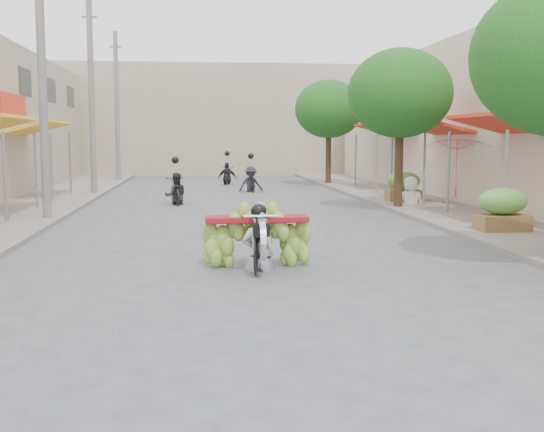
{
  "coord_description": "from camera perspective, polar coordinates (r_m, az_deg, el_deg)",
  "views": [
    {
      "loc": [
        -1.18,
        -7.73,
        2.34
      ],
      "look_at": [
        0.02,
        3.11,
        1.1
      ],
      "focal_mm": 45.0,
      "sensor_mm": 36.0,
      "label": 1
    }
  ],
  "objects": [
    {
      "name": "ground",
      "position": [
        8.16,
        2.29,
        -10.19
      ],
      "size": [
        120.0,
        120.0,
        0.0
      ],
      "primitive_type": "plane",
      "color": "#5B5B60",
      "rests_on": "ground"
    },
    {
      "name": "sidewalk_left",
      "position": [
        23.57,
        -20.58,
        0.53
      ],
      "size": [
        4.0,
        60.0,
        0.12
      ],
      "primitive_type": "cube",
      "color": "gray",
      "rests_on": "ground"
    },
    {
      "name": "sidewalk_right",
      "position": [
        24.26,
        13.42,
        0.93
      ],
      "size": [
        4.0,
        60.0,
        0.12
      ],
      "primitive_type": "cube",
      "color": "gray",
      "rests_on": "ground"
    },
    {
      "name": "far_building",
      "position": [
        45.76,
        -4.88,
        7.93
      ],
      "size": [
        20.0,
        6.0,
        7.0
      ],
      "primitive_type": "cube",
      "color": "tan",
      "rests_on": "ground"
    },
    {
      "name": "utility_pole_mid",
      "position": [
        20.24,
        -18.68,
        10.94
      ],
      "size": [
        0.6,
        0.24,
        8.0
      ],
      "color": "slate",
      "rests_on": "ground"
    },
    {
      "name": "utility_pole_far",
      "position": [
        29.08,
        -14.86,
        9.61
      ],
      "size": [
        0.6,
        0.24,
        8.0
      ],
      "color": "slate",
      "rests_on": "ground"
    },
    {
      "name": "utility_pole_back",
      "position": [
        38.0,
        -12.84,
        8.89
      ],
      "size": [
        0.6,
        0.24,
        8.0
      ],
      "color": "slate",
      "rests_on": "ground"
    },
    {
      "name": "street_tree_mid",
      "position": [
        22.75,
        10.67,
        10.03
      ],
      "size": [
        3.4,
        3.4,
        5.25
      ],
      "color": "#3A2719",
      "rests_on": "ground"
    },
    {
      "name": "street_tree_far",
      "position": [
        34.39,
        4.78,
        8.89
      ],
      "size": [
        3.4,
        3.4,
        5.25
      ],
      "color": "#3A2719",
      "rests_on": "ground"
    },
    {
      "name": "produce_crate_mid",
      "position": [
        17.45,
        18.74,
        0.8
      ],
      "size": [
        1.2,
        0.88,
        1.16
      ],
      "color": "brown",
      "rests_on": "ground"
    },
    {
      "name": "produce_crate_far",
      "position": [
        24.9,
        10.95,
        2.64
      ],
      "size": [
        1.2,
        0.88,
        1.16
      ],
      "color": "brown",
      "rests_on": "ground"
    },
    {
      "name": "banana_motorbike",
      "position": [
        12.25,
        -1.2,
        -1.32
      ],
      "size": [
        2.2,
        1.92,
        2.0
      ],
      "color": "black",
      "rests_on": "ground"
    },
    {
      "name": "market_umbrella",
      "position": [
        18.93,
        15.3,
        6.53
      ],
      "size": [
        2.04,
        2.04,
        1.65
      ],
      "rotation": [
        0.0,
        0.0,
        -0.13
      ],
      "color": "red",
      "rests_on": "ground"
    },
    {
      "name": "pedestrian",
      "position": [
        23.75,
        11.57,
        3.28
      ],
      "size": [
        0.94,
        0.56,
        1.88
      ],
      "rotation": [
        0.0,
        0.0,
        3.13
      ],
      "color": "white",
      "rests_on": "ground"
    },
    {
      "name": "bg_motorbike_a",
      "position": [
        24.5,
        -8.07,
        2.68
      ],
      "size": [
        0.85,
        1.72,
        1.95
      ],
      "color": "black",
      "rests_on": "ground"
    },
    {
      "name": "bg_motorbike_b",
      "position": [
        29.94,
        -1.78,
        3.7
      ],
      "size": [
        1.12,
        1.56,
        1.95
      ],
      "color": "black",
      "rests_on": "ground"
    },
    {
      "name": "bg_motorbike_c",
      "position": [
        34.93,
        -3.77,
        3.97
      ],
      "size": [
        1.03,
        1.62,
        1.95
      ],
      "color": "black",
      "rests_on": "ground"
    }
  ]
}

